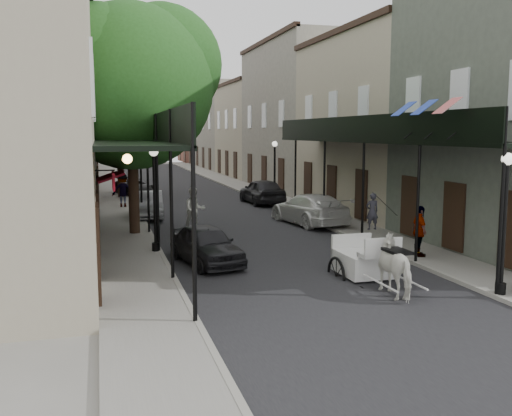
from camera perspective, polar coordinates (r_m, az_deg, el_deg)
ground at (r=16.13m, az=7.01°, el=-8.11°), size 140.00×140.00×0.00m
road at (r=35.12m, az=-5.52°, el=0.43°), size 8.00×90.00×0.01m
sidewalk_left at (r=34.62m, az=-13.69°, el=0.24°), size 2.20×90.00×0.12m
sidewalk_right at (r=36.30m, az=2.28°, el=0.78°), size 2.20×90.00×0.12m
building_row_left at (r=44.42m, az=-19.02°, el=8.33°), size 5.00×80.00×10.50m
building_row_right at (r=46.68m, az=2.80°, el=8.67°), size 5.00×80.00×10.50m
gallery_left at (r=21.35m, az=-12.32°, el=6.61°), size 2.20×18.05×4.88m
gallery_right at (r=23.88m, az=11.45°, el=6.72°), size 2.20×18.05×4.88m
tree_near at (r=24.67m, az=-11.51°, el=12.40°), size 7.31×6.80×9.63m
tree_far at (r=38.58m, az=-13.03°, el=9.59°), size 6.45×6.00×8.61m
lamppost_right_near at (r=16.10m, az=23.57°, el=-1.26°), size 0.32×0.32×3.71m
lamppost_left at (r=20.55m, az=-10.09°, el=1.04°), size 0.32×0.32×3.71m
lamppost_right_far at (r=33.95m, az=1.88°, el=3.69°), size 0.32×0.32×3.71m
horse at (r=15.78m, az=14.06°, el=-5.70°), size 0.86×1.87×1.57m
carriage at (r=17.84m, az=10.16°, el=-3.29°), size 1.66×2.33×2.63m
pedestrian_walking at (r=25.06m, az=-6.17°, el=-0.19°), size 1.03×0.85×1.97m
pedestrian_sidewalk_left at (r=33.38m, az=-13.18°, el=1.74°), size 1.28×0.80×1.90m
pedestrian_sidewalk_right at (r=20.26m, az=16.04°, el=-2.25°), size 0.60×1.08×1.75m
car_left_near at (r=19.00m, az=-4.99°, el=-3.67°), size 2.26×4.05×1.30m
car_left_mid at (r=29.64m, az=-10.71°, el=0.31°), size 1.70×4.15×1.34m
car_left_far at (r=40.49m, az=-12.01°, el=2.09°), size 3.05×4.68×1.20m
car_right_near at (r=27.17m, az=5.35°, el=-0.09°), size 2.76×5.33×1.48m
car_right_far at (r=34.87m, az=0.59°, el=1.70°), size 2.04×4.65×1.56m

